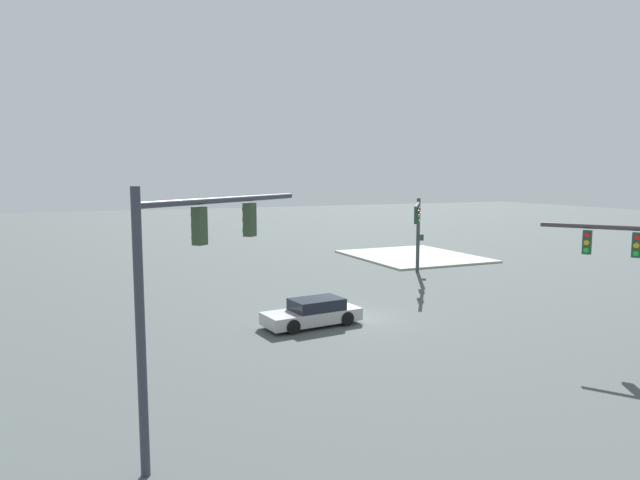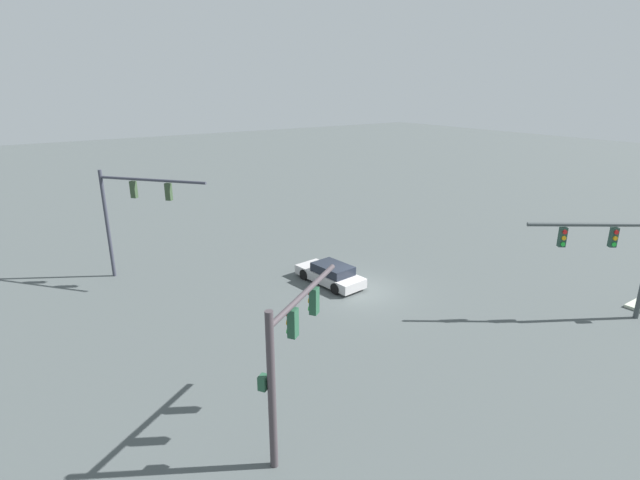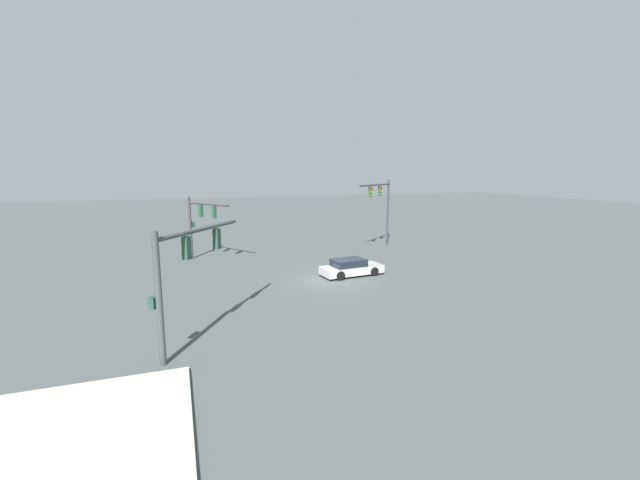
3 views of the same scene
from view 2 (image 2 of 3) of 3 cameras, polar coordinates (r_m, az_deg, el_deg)
The scene contains 5 objects.
ground_plane at distance 27.24m, azimuth 4.74°, elevation -6.03°, with size 182.36×182.36×0.00m, color #464D4E.
traffic_signal_near_corner at distance 26.82m, azimuth 31.97°, elevation -0.98°, with size 5.07×3.98×5.18m.
traffic_signal_opposite_side at distance 14.96m, azimuth -3.77°, elevation -12.37°, with size 4.52×2.90×5.23m.
traffic_signal_cross_street at distance 29.36m, azimuth -21.68°, elevation 4.01°, with size 4.41×5.28×6.49m.
sedan_car_approaching at distance 27.90m, azimuth 1.27°, elevation -4.09°, with size 2.19×4.57×1.21m.
Camera 2 is at (-15.97, -19.07, 11.10)m, focal length 26.82 mm.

